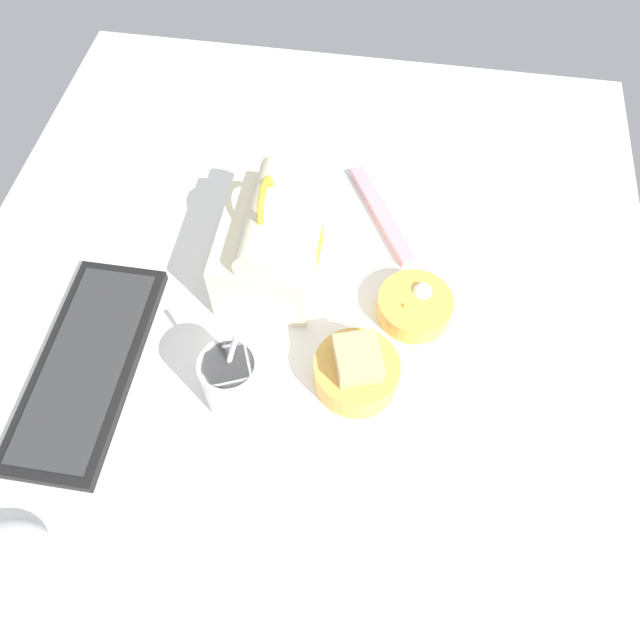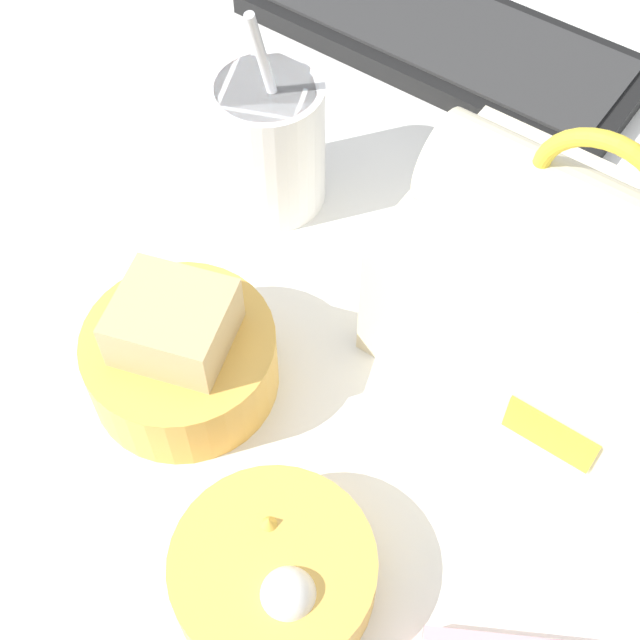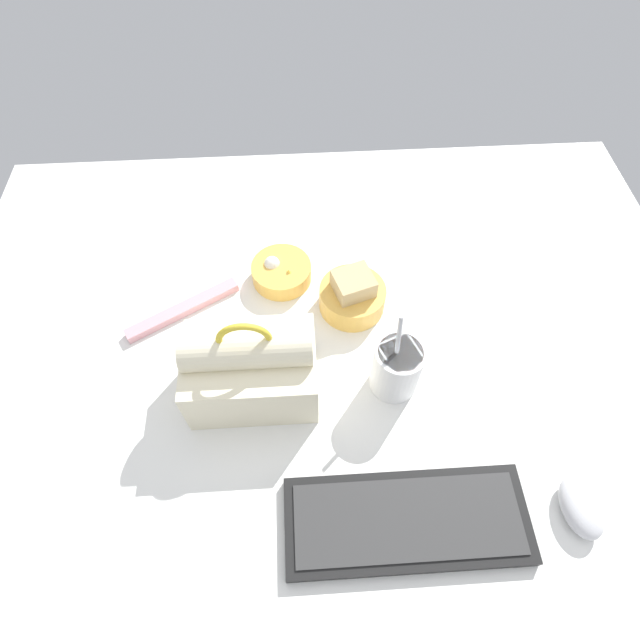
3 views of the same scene
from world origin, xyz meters
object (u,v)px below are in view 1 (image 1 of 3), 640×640
Objects in this scene: keyboard at (87,365)px; bento_bowl_sandwich at (357,370)px; soup_cup at (232,381)px; bento_bowl_snacks at (414,306)px; lunch_bag at (270,242)px; chopstick_case at (381,215)px; computer_mouse at (15,543)px.

keyboard is 2.89× the size of bento_bowl_sandwich.
soup_cup reaches higher than bento_bowl_snacks.
keyboard is 49.47cm from bento_bowl_snacks.
soup_cup is (-1.26, -22.53, 4.49)cm from keyboard.
lunch_bag is 1.01× the size of chopstick_case.
bento_bowl_sandwich reaches higher than keyboard.
bento_bowl_sandwich is at bearing -52.68° from computer_mouse.
bento_bowl_sandwich is at bearing -138.51° from lunch_bag.
keyboard reaches higher than chopstick_case.
bento_bowl_snacks is (12.96, -7.35, -1.21)cm from bento_bowl_sandwich.
keyboard is at bearing 96.14° from bento_bowl_sandwich.
keyboard is 23.01cm from soup_cup.
lunch_bag is 22.03cm from chopstick_case.
chopstick_case is at bearing 20.49° from bento_bowl_snacks.
soup_cup is at bearing 155.34° from chopstick_case.
soup_cup reaches higher than keyboard.
bento_bowl_snacks reaches higher than computer_mouse.
soup_cup is 1.92× the size of computer_mouse.
computer_mouse is (-42.59, 46.22, -0.16)cm from bento_bowl_snacks.
keyboard is at bearing 110.30° from bento_bowl_snacks.
computer_mouse reaches higher than chopstick_case.
computer_mouse is (-25.43, -0.17, 0.80)cm from keyboard.
lunch_bag is at bearing 129.74° from chopstick_case.
keyboard is 25.45cm from computer_mouse.
keyboard is at bearing 132.08° from chopstick_case.
soup_cup is 30.34cm from bento_bowl_snacks.
soup_cup is 40.89cm from chopstick_case.
lunch_bag is at bearing -25.84° from computer_mouse.
chopstick_case is (61.09, -39.31, -1.01)cm from computer_mouse.
lunch_bag reaches higher than bento_bowl_snacks.
soup_cup is at bearing 108.31° from bento_bowl_sandwich.
keyboard is at bearing 0.38° from computer_mouse.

